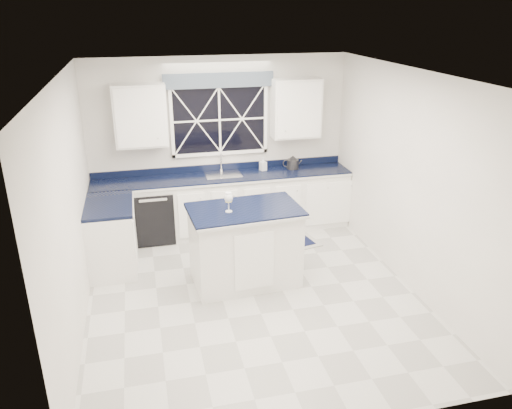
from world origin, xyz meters
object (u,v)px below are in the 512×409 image
object	(u,v)px
kettle	(293,163)
wine_glass	(229,198)
faucet	(221,162)
soap_bottle	(263,164)
island	(245,245)
dishwasher	(154,214)

from	to	relation	value
kettle	wine_glass	size ratio (longest dim) A/B	1.21
faucet	kettle	bearing A→B (deg)	-5.52
kettle	soap_bottle	distance (m)	0.48
kettle	island	bearing A→B (deg)	-109.46
faucet	island	size ratio (longest dim) A/B	0.21
island	kettle	bearing A→B (deg)	51.69
dishwasher	kettle	world-z (taller)	kettle
dishwasher	wine_glass	xyz separation A→B (m)	(0.87, -1.66, 0.80)
island	soap_bottle	world-z (taller)	soap_bottle
soap_bottle	wine_glass	bearing A→B (deg)	-116.43
dishwasher	soap_bottle	world-z (taller)	soap_bottle
dishwasher	faucet	xyz separation A→B (m)	(1.10, 0.19, 0.69)
island	kettle	world-z (taller)	kettle
kettle	soap_bottle	bearing A→B (deg)	-168.55
kettle	wine_glass	xyz separation A→B (m)	(-1.36, -1.75, 0.17)
faucet	soap_bottle	world-z (taller)	faucet
soap_bottle	dishwasher	bearing A→B (deg)	-176.30
dishwasher	wine_glass	distance (m)	2.04
kettle	wine_glass	bearing A→B (deg)	-113.10
island	kettle	size ratio (longest dim) A/B	4.77
faucet	island	distance (m)	1.89
soap_bottle	faucet	bearing A→B (deg)	172.93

